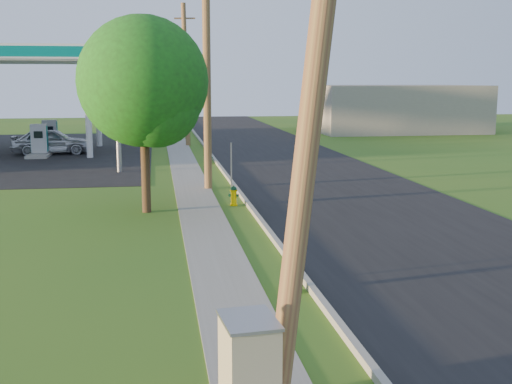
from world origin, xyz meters
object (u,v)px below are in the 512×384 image
Objects in this scene: tree_verge at (146,87)px; car_silver at (52,141)px; fuel_pump_se at (50,138)px; hydrant_mid at (234,196)px; price_pylon at (115,59)px; fuel_pump_ne at (40,144)px; utility_pole_near at (318,52)px; utility_pole_mid at (207,67)px; hydrant_far at (210,158)px; hydrant_near at (294,277)px; utility_cabinet at (249,374)px; utility_pole_far at (186,75)px; tree_lot at (134,78)px.

tree_verge is 19.78m from car_silver.
hydrant_mid is (9.51, -20.75, -0.36)m from fuel_pump_se.
price_pylon is at bearing 98.67° from tree_verge.
fuel_pump_se is at bearing 90.00° from fuel_pump_ne.
utility_pole_mid is (-0.00, 18.00, 0.15)m from utility_pole_near.
hydrant_far is at bearing 28.73° from price_pylon.
fuel_pump_ne reaches higher than hydrant_far.
fuel_pump_ne is 4.50× the size of hydrant_near.
fuel_pump_ne is (-8.90, 31.00, -4.08)m from utility_pole_near.
utility_pole_mid reaches higher than utility_pole_near.
fuel_pump_se is 31.96m from hydrant_near.
fuel_pump_se is at bearing 106.87° from tree_verge.
hydrant_mid is 19.90m from car_silver.
utility_pole_mid reaches higher than utility_cabinet.
hydrant_mid is at bearing -154.49° from car_silver.
hydrant_far is at bearing -27.26° from fuel_pump_ne.
utility_pole_far is (-0.00, 36.00, 0.00)m from utility_pole_near.
fuel_pump_ne is 4.34× the size of hydrant_mid.
tree_lot is at bearing 104.03° from hydrant_far.
utility_pole_near is 26.43m from hydrant_far.
fuel_pump_se reaches higher than hydrant_near.
fuel_pump_se is (-8.90, 35.00, -4.08)m from utility_pole_near.
fuel_pump_ne is at bearing -150.67° from utility_pole_far.
car_silver is (-8.36, 32.02, -4.01)m from utility_pole_near.
utility_pole_far is 1.39× the size of price_pylon.
car_silver reaches higher than hydrant_mid.
tree_lot reaches higher than car_silver.
price_pylon reaches higher than tree_verge.
hydrant_near is at bearing -83.59° from tree_lot.
utility_pole_far is at bearing 90.00° from utility_pole_near.
utility_pole_far is at bearing -64.37° from tree_lot.
fuel_pump_ne is at bearing 104.01° from utility_cabinet.
utility_pole_mid is at bearing 90.00° from utility_pole_near.
utility_pole_near is at bearing -75.73° from fuel_pump_se.
utility_cabinet is (-1.72, -5.20, 0.41)m from hydrant_near.
tree_verge reaches higher than hydrant_mid.
utility_pole_far is (0.00, 18.00, -0.15)m from utility_pole_mid.
fuel_pump_ne is (-8.90, 13.00, -4.23)m from utility_pole_mid.
fuel_pump_ne is 2.12× the size of utility_cabinet.
tree_lot is 10.03× the size of hydrant_near.
tree_verge is 30.20m from tree_lot.
price_pylon is 1.04× the size of tree_verge.
price_pylon is 24.79m from utility_cabinet.
hydrant_far is at bearing -42.94° from fuel_pump_se.
fuel_pump_se is at bearing 137.06° from hydrant_far.
utility_cabinet is at bearing -96.14° from hydrant_mid.
price_pylon is at bearing -90.65° from tree_lot.
tree_lot is at bearing 92.47° from tree_verge.
hydrant_near is 21.51m from hydrant_far.
fuel_pump_ne is at bearing 123.69° from price_pylon.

